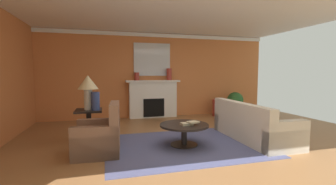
{
  "coord_description": "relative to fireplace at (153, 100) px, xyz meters",
  "views": [
    {
      "loc": [
        -1.7,
        -4.52,
        1.49
      ],
      "look_at": [
        -0.15,
        1.11,
        1.0
      ],
      "focal_mm": 24.48,
      "sensor_mm": 36.0,
      "label": 1
    }
  ],
  "objects": [
    {
      "name": "vase_on_side_table",
      "position": [
        -1.76,
        -2.43,
        0.3
      ],
      "size": [
        0.18,
        0.18,
        0.39
      ],
      "primitive_type": "cylinder",
      "color": "navy",
      "rests_on": "side_table"
    },
    {
      "name": "fireplace",
      "position": [
        0.0,
        0.0,
        0.0
      ],
      "size": [
        1.8,
        0.35,
        1.26
      ],
      "color": "white",
      "rests_on": "ground_plane"
    },
    {
      "name": "book_red_cover",
      "position": [
        0.02,
        -3.26,
        -0.12
      ],
      "size": [
        0.25,
        0.18,
        0.05
      ],
      "primitive_type": "cube",
      "rotation": [
        0.0,
        0.0,
        0.09
      ],
      "color": "tan",
      "rests_on": "coffee_table"
    },
    {
      "name": "coffee_table",
      "position": [
        -0.0,
        -3.17,
        -0.26
      ],
      "size": [
        1.0,
        1.0,
        0.45
      ],
      "color": "black",
      "rests_on": "ground_plane"
    },
    {
      "name": "mantel_mirror",
      "position": [
        -0.0,
        0.12,
        1.36
      ],
      "size": [
        1.24,
        0.04,
        1.09
      ],
      "primitive_type": "cube",
      "color": "silver"
    },
    {
      "name": "potted_plant",
      "position": [
        2.85,
        -0.45,
        -0.1
      ],
      "size": [
        0.56,
        0.56,
        0.83
      ],
      "color": "#A8754C",
      "rests_on": "ground_plane"
    },
    {
      "name": "sofa",
      "position": [
        1.62,
        -3.16,
        -0.3
      ],
      "size": [
        0.91,
        2.1,
        0.85
      ],
      "color": "beige",
      "rests_on": "ground_plane"
    },
    {
      "name": "ground_plane",
      "position": [
        0.15,
        -3.01,
        -0.59
      ],
      "size": [
        9.76,
        9.76,
        0.0
      ],
      "primitive_type": "plane",
      "color": "olive"
    },
    {
      "name": "ceiling_panel",
      "position": [
        0.15,
        -2.71,
        2.29
      ],
      "size": [
        8.11,
        6.92,
        0.06
      ],
      "primitive_type": "cube",
      "color": "white"
    },
    {
      "name": "vase_tall_corner",
      "position": [
        2.25,
        -0.3,
        -0.31
      ],
      "size": [
        0.36,
        0.36,
        0.58
      ],
      "primitive_type": "cylinder",
      "color": "#9E3328",
      "rests_on": "ground_plane"
    },
    {
      "name": "table_lamp",
      "position": [
        -1.91,
        -2.31,
        0.63
      ],
      "size": [
        0.44,
        0.44,
        0.75
      ],
      "color": "beige",
      "rests_on": "side_table"
    },
    {
      "name": "side_table",
      "position": [
        -1.91,
        -2.31,
        -0.19
      ],
      "size": [
        0.56,
        0.56,
        0.7
      ],
      "color": "black",
      "rests_on": "ground_plane"
    },
    {
      "name": "crown_moulding",
      "position": [
        0.15,
        0.13,
        2.18
      ],
      "size": [
        8.11,
        0.08,
        0.12
      ],
      "primitive_type": "cube",
      "color": "white"
    },
    {
      "name": "area_rug",
      "position": [
        -0.0,
        -3.17,
        -0.59
      ],
      "size": [
        3.16,
        2.36,
        0.01
      ],
      "primitive_type": "cube",
      "color": "#4C517A",
      "rests_on": "ground_plane"
    },
    {
      "name": "vase_mantel_right",
      "position": [
        0.55,
        -0.05,
        0.86
      ],
      "size": [
        0.17,
        0.17,
        0.4
      ],
      "primitive_type": "cylinder",
      "color": "#9E3328",
      "rests_on": "fireplace"
    },
    {
      "name": "book_art_folio",
      "position": [
        0.14,
        -3.3,
        -0.08
      ],
      "size": [
        0.27,
        0.24,
        0.03
      ],
      "primitive_type": "cube",
      "rotation": [
        0.0,
        0.0,
        0.35
      ],
      "color": "tan",
      "rests_on": "coffee_table"
    },
    {
      "name": "wall_fireplace",
      "position": [
        0.15,
        0.21,
        0.83
      ],
      "size": [
        8.11,
        0.12,
        2.85
      ],
      "primitive_type": "cube",
      "color": "#CC723D",
      "rests_on": "ground_plane"
    },
    {
      "name": "armchair_near_window",
      "position": [
        -1.67,
        -3.23,
        -0.29
      ],
      "size": [
        0.86,
        0.86,
        0.95
      ],
      "color": "brown",
      "rests_on": "ground_plane"
    },
    {
      "name": "vase_mantel_left",
      "position": [
        -0.55,
        -0.05,
        0.8
      ],
      "size": [
        0.16,
        0.16,
        0.26
      ],
      "primitive_type": "cylinder",
      "color": "#9E3328",
      "rests_on": "fireplace"
    }
  ]
}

